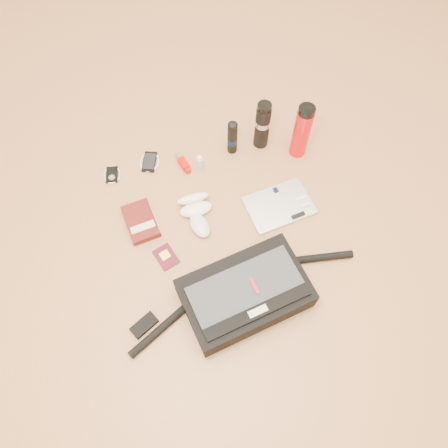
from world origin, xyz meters
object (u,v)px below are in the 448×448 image
(laptop, at_px, (279,206))
(messenger_bag, at_px, (244,294))
(book, at_px, (141,221))
(thermos_red, at_px, (302,131))
(thermos_black, at_px, (262,125))

(laptop, bearing_deg, messenger_bag, -134.14)
(book, xyz_separation_m, thermos_red, (0.76, 0.23, 0.13))
(book, height_order, thermos_red, thermos_red)
(thermos_black, bearing_deg, thermos_red, -27.25)
(laptop, bearing_deg, thermos_black, 78.86)
(messenger_bag, relative_size, thermos_black, 3.64)
(book, distance_m, thermos_black, 0.69)
(messenger_bag, bearing_deg, thermos_red, 44.72)
(messenger_bag, bearing_deg, thermos_black, 57.99)
(book, bearing_deg, thermos_black, 16.39)
(book, xyz_separation_m, thermos_black, (0.61, 0.31, 0.12))
(messenger_bag, xyz_separation_m, thermos_black, (0.25, 0.73, 0.07))
(thermos_black, bearing_deg, book, -152.57)
(thermos_black, distance_m, thermos_red, 0.18)
(messenger_bag, distance_m, book, 0.55)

